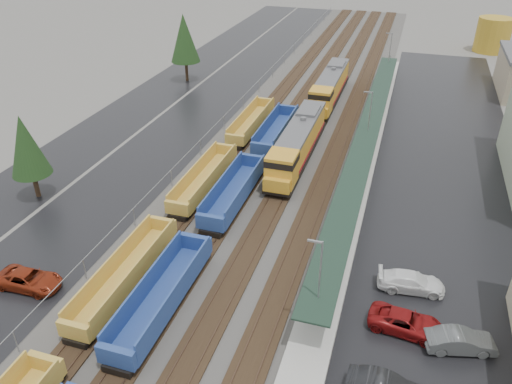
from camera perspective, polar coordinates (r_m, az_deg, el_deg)
ballast_strip at (r=72.38m, az=5.76°, el=8.59°), size 20.00×160.00×0.08m
trackbed at (r=72.34m, az=5.76°, el=8.68°), size 14.60×160.00×0.22m
west_parking_lot at (r=76.56m, az=-5.43°, el=9.83°), size 10.00×160.00×0.02m
west_road at (r=80.77m, az=-12.12°, el=10.41°), size 9.00×160.00×0.02m
east_commuter_lot at (r=62.32m, az=21.01°, el=2.81°), size 16.00×100.00×0.02m
station_platform at (r=61.85m, az=12.41°, el=4.75°), size 3.00×80.00×8.00m
chainlink_fence at (r=72.76m, az=-1.88°, el=10.18°), size 0.08×160.04×2.02m
tree_west_near at (r=54.50m, az=-24.82°, el=4.83°), size 3.96×3.96×9.00m
tree_west_far at (r=86.38m, az=-8.20°, el=17.01°), size 4.84×4.84×11.00m
locomotive_lead at (r=58.14m, az=4.74°, el=5.50°), size 3.02×19.94×4.51m
locomotive_trail at (r=77.36m, az=8.40°, el=11.75°), size 3.02×19.94×4.51m
well_string_yellow at (r=41.54m, az=-14.67°, el=-9.04°), size 2.50×79.64×2.22m
well_string_blue at (r=38.81m, az=-10.65°, el=-11.59°), size 2.78×77.92×2.47m
storage_tank at (r=114.90m, az=25.46°, el=15.91°), size 6.66×6.66×6.66m
parked_car_west_c at (r=44.15m, az=-24.52°, el=-9.11°), size 2.60×5.36×1.47m
parked_car_east_b at (r=38.39m, az=16.78°, el=-14.10°), size 3.05×5.59×1.48m
parked_car_east_c at (r=41.88m, az=17.32°, el=-9.80°), size 2.67×5.42×1.52m
parked_car_east_e at (r=38.24m, az=22.32°, el=-15.51°), size 2.81×5.03×1.57m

